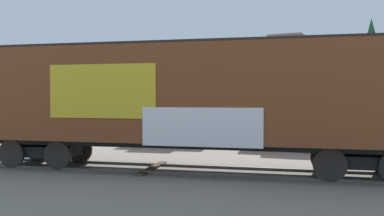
{
  "coord_description": "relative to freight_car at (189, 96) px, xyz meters",
  "views": [
    {
      "loc": [
        3.36,
        -12.6,
        2.35
      ],
      "look_at": [
        -1.28,
        2.93,
        1.91
      ],
      "focal_mm": 39.31,
      "sensor_mm": 36.0,
      "label": 1
    }
  ],
  "objects": [
    {
      "name": "parked_car_tan",
      "position": [
        2.63,
        6.34,
        -1.54
      ],
      "size": [
        4.1,
        2.18,
        1.64
      ],
      "color": "#9E8966",
      "rests_on": "ground_plane"
    },
    {
      "name": "track",
      "position": [
        -2.66,
        -0.15,
        -2.32
      ],
      "size": [
        59.99,
        5.35,
        0.08
      ],
      "color": "#4C4742",
      "rests_on": "ground_plane"
    },
    {
      "name": "ground_plane",
      "position": [
        0.5,
        0.0,
        -2.36
      ],
      "size": [
        260.0,
        260.0,
        0.0
      ],
      "primitive_type": "plane",
      "color": "slate"
    },
    {
      "name": "freight_car",
      "position": [
        0.0,
        0.0,
        0.0
      ],
      "size": [
        15.38,
        3.63,
        4.13
      ],
      "color": "brown",
      "rests_on": "ground_plane"
    },
    {
      "name": "parked_car_red",
      "position": [
        -3.1,
        6.39,
        -1.55
      ],
      "size": [
        4.16,
        2.27,
        1.59
      ],
      "color": "#B21E1E",
      "rests_on": "ground_plane"
    },
    {
      "name": "hillside",
      "position": [
        0.62,
        59.18,
        2.27
      ],
      "size": [
        144.35,
        33.15,
        14.0
      ],
      "color": "silver",
      "rests_on": "ground_plane"
    }
  ]
}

